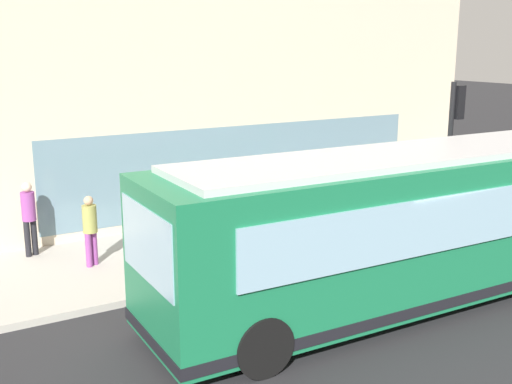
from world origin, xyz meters
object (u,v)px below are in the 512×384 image
(traffic_light_near_corner, at_px, (454,126))
(pedestrian_near_hydrant, at_px, (90,226))
(fire_hydrant, at_px, (461,190))
(pedestrian_near_building_entrance, at_px, (385,195))
(city_bus_nearside, at_px, (393,230))
(pedestrian_walking_along_curb, at_px, (29,213))
(newspaper_vending_box, at_px, (400,200))
(pedestrian_by_light_pole, at_px, (438,164))

(traffic_light_near_corner, relative_size, pedestrian_near_hydrant, 2.41)
(traffic_light_near_corner, height_order, fire_hydrant, traffic_light_near_corner)
(fire_hydrant, bearing_deg, pedestrian_near_building_entrance, 107.05)
(fire_hydrant, bearing_deg, city_bus_nearside, 123.20)
(traffic_light_near_corner, xyz_separation_m, fire_hydrant, (1.60, -2.30, -2.38))
(pedestrian_walking_along_curb, relative_size, newspaper_vending_box, 1.98)
(city_bus_nearside, relative_size, pedestrian_walking_along_curb, 5.65)
(city_bus_nearside, xyz_separation_m, pedestrian_near_hydrant, (4.81, 4.58, -0.47))
(pedestrian_near_building_entrance, bearing_deg, pedestrian_walking_along_curb, 71.71)
(pedestrian_near_building_entrance, bearing_deg, traffic_light_near_corner, -96.26)
(pedestrian_by_light_pole, bearing_deg, pedestrian_near_hydrant, 94.82)
(pedestrian_near_building_entrance, distance_m, pedestrian_walking_along_curb, 8.93)
(pedestrian_near_hydrant, distance_m, newspaper_vending_box, 9.03)
(fire_hydrant, bearing_deg, pedestrian_by_light_pole, 1.91)
(traffic_light_near_corner, xyz_separation_m, newspaper_vending_box, (1.33, 0.57, -2.28))
(fire_hydrant, bearing_deg, newspaper_vending_box, 95.31)
(pedestrian_near_building_entrance, relative_size, pedestrian_by_light_pole, 1.01)
(traffic_light_near_corner, distance_m, pedestrian_walking_along_curb, 11.18)
(traffic_light_near_corner, bearing_deg, newspaper_vending_box, 23.23)
(pedestrian_by_light_pole, bearing_deg, pedestrian_near_building_entrance, 118.48)
(fire_hydrant, height_order, newspaper_vending_box, newspaper_vending_box)
(pedestrian_near_building_entrance, xyz_separation_m, pedestrian_near_hydrant, (1.39, 7.44, -0.10))
(pedestrian_walking_along_curb, relative_size, pedestrian_by_light_pole, 1.01)
(fire_hydrant, xyz_separation_m, pedestrian_near_hydrant, (0.03, 11.88, 0.57))
(pedestrian_by_light_pole, bearing_deg, city_bus_nearside, 128.63)
(pedestrian_near_hydrant, relative_size, newspaper_vending_box, 1.81)
(pedestrian_by_light_pole, height_order, newspaper_vending_box, pedestrian_by_light_pole)
(traffic_light_near_corner, distance_m, newspaper_vending_box, 2.70)
(traffic_light_near_corner, relative_size, pedestrian_walking_along_curb, 2.20)
(pedestrian_near_building_entrance, relative_size, newspaper_vending_box, 1.98)
(traffic_light_near_corner, xyz_separation_m, pedestrian_near_hydrant, (1.63, 9.58, -1.81))
(pedestrian_near_hydrant, bearing_deg, pedestrian_near_building_entrance, -100.59)
(pedestrian_near_hydrant, bearing_deg, city_bus_nearside, -136.35)
(pedestrian_walking_along_curb, bearing_deg, pedestrian_near_building_entrance, -108.29)
(pedestrian_walking_along_curb, height_order, pedestrian_near_hydrant, pedestrian_walking_along_curb)
(newspaper_vending_box, bearing_deg, pedestrian_near_hydrant, 88.12)
(traffic_light_near_corner, bearing_deg, pedestrian_near_building_entrance, 83.74)
(fire_hydrant, relative_size, pedestrian_by_light_pole, 0.42)
(traffic_light_near_corner, relative_size, pedestrian_by_light_pole, 2.22)
(pedestrian_near_building_entrance, xyz_separation_m, pedestrian_walking_along_curb, (2.80, 8.48, 0.00))
(pedestrian_by_light_pole, xyz_separation_m, newspaper_vending_box, (-1.30, 2.84, -0.57))
(city_bus_nearside, distance_m, pedestrian_by_light_pole, 9.31)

